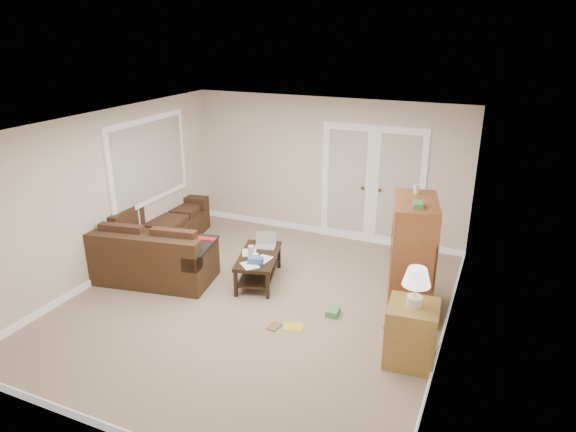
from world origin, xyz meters
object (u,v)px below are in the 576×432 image
at_px(sectional_sofa, 158,242).
at_px(side_cabinet, 412,329).
at_px(tv_armoire, 411,257).
at_px(coffee_table, 259,266).

xyz_separation_m(sectional_sofa, side_cabinet, (4.29, -1.05, 0.10)).
height_order(sectional_sofa, tv_armoire, tv_armoire).
xyz_separation_m(tv_armoire, side_cabinet, (0.25, -1.11, -0.37)).
bearing_deg(tv_armoire, coffee_table, 168.54).
height_order(sectional_sofa, coffee_table, sectional_sofa).
height_order(tv_armoire, side_cabinet, tv_armoire).
height_order(coffee_table, side_cabinet, side_cabinet).
bearing_deg(sectional_sofa, side_cabinet, -23.91).
bearing_deg(coffee_table, tv_armoire, -14.33).
distance_m(coffee_table, side_cabinet, 2.70).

